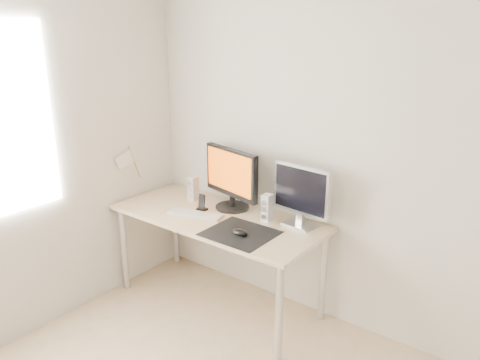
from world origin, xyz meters
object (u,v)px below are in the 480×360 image
Objects in this scene: speaker_left at (193,189)px; speaker_right at (267,208)px; main_monitor at (231,177)px; mouse at (240,232)px; keyboard at (196,214)px; desk at (217,225)px; second_monitor at (301,193)px; phone_dock at (202,205)px.

speaker_left is 0.70m from speaker_right.
mouse is at bearing -45.42° from main_monitor.
keyboard is at bearing -115.18° from main_monitor.
speaker_right is (0.35, 0.14, 0.18)m from desk.
speaker_left is 1.00× the size of speaker_right.
second_monitor reaches higher than desk.
speaker_right reaches higher than mouse.
keyboard is at bearing -154.09° from speaker_right.
main_monitor reaches higher than second_monitor.
main_monitor is 0.39m from keyboard.
speaker_left is 0.24m from phone_dock.
desk is at bearing -157.63° from speaker_right.
desk is 0.38m from main_monitor.
speaker_right is 0.54m from keyboard.
mouse is at bearing -20.72° from phone_dock.
mouse is 0.49m from keyboard.
speaker_right reaches higher than desk.
phone_dock is at bearing -132.69° from main_monitor.
second_monitor is 2.30× the size of speaker_left.
main_monitor reaches higher than speaker_right.
speaker_right is at bearing -163.25° from second_monitor.
desk is 0.41m from speaker_right.
keyboard is (-0.13, -0.27, -0.25)m from main_monitor.
desk is 8.16× the size of speaker_right.
phone_dock is at bearing 175.30° from desk.
phone_dock is at bearing 104.59° from keyboard.
main_monitor reaches higher than mouse.
main_monitor is 2.79× the size of speaker_right.
second_monitor is 0.80m from keyboard.
second_monitor is 2.30× the size of speaker_right.
keyboard is (-0.71, -0.30, -0.23)m from second_monitor.
second_monitor reaches higher than phone_dock.
desk is 3.54× the size of second_monitor.
keyboard is (-0.48, 0.09, -0.02)m from mouse.
main_monitor is at bearing 134.58° from mouse.
desk is at bearing 152.80° from mouse.
phone_dock is (-0.15, -0.17, -0.22)m from main_monitor.
mouse is 0.50m from second_monitor.
mouse is 0.92× the size of phone_dock.
main_monitor reaches higher than speaker_left.
main_monitor is at bearing 64.82° from keyboard.
second_monitor reaches higher than speaker_right.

